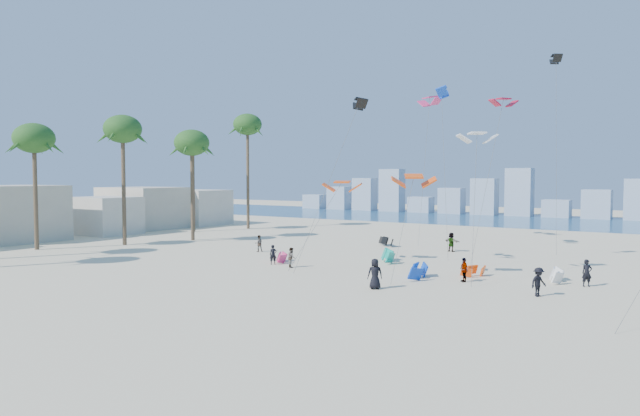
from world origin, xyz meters
The scene contains 10 objects.
ground centered at (0.00, 0.00, 0.00)m, with size 220.00×220.00×0.00m, color beige.
ocean centered at (0.00, 72.00, 0.01)m, with size 220.00×220.00×0.00m, color navy.
kitesurfer_near centered at (-0.21, 14.12, 0.78)m, with size 0.57×0.37×1.56m, color black.
kitesurfer_mid centered at (1.87, 13.73, 0.77)m, with size 0.75×0.58×1.53m, color gray.
kitesurfers_far centered at (11.65, 18.37, 0.87)m, with size 28.99×20.71×1.90m.
grounded_kites centered at (9.13, 19.25, 0.44)m, with size 22.10×18.13×1.00m.
flying_kites centered at (11.58, 24.03, 11.70)m, with size 32.00×31.30×18.48m.
palm_row centered at (-22.06, 16.17, 11.28)m, with size 10.87×44.80×15.26m.
beachfront_buildings centered at (-33.69, 20.82, 2.67)m, with size 11.50×43.00×6.00m.
distant_skyline centered at (-1.19, 82.00, 3.09)m, with size 85.00×3.00×8.40m.
Camera 1 is at (27.91, -21.70, 7.00)m, focal length 32.38 mm.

